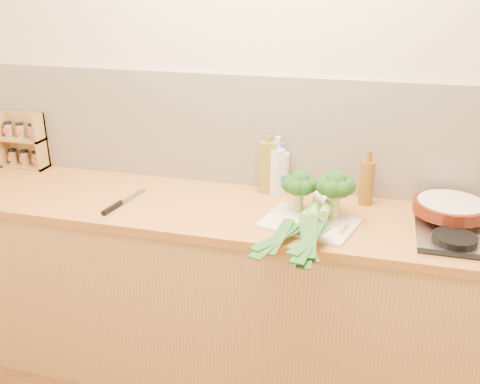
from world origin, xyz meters
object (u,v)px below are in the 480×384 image
(spice_rack, at_px, (24,143))
(chopping_board, at_px, (309,223))
(chefs_knife, at_px, (118,205))
(skillet, at_px, (451,207))

(spice_rack, bearing_deg, chopping_board, -11.74)
(chefs_knife, xyz_separation_m, spice_rack, (-0.73, 0.37, 0.12))
(chefs_knife, relative_size, skillet, 0.75)
(chopping_board, distance_m, spice_rack, 1.62)
(skillet, bearing_deg, chefs_knife, 179.72)
(spice_rack, bearing_deg, skillet, -3.74)
(chopping_board, xyz_separation_m, skillet, (0.57, 0.19, 0.06))
(chopping_board, height_order, chefs_knife, chefs_knife)
(skillet, xyz_separation_m, spice_rack, (-2.15, 0.14, 0.06))
(chefs_knife, height_order, spice_rack, spice_rack)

